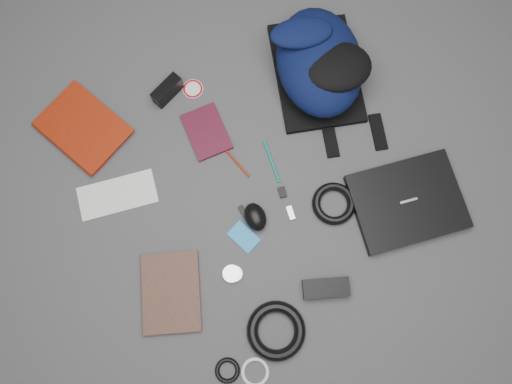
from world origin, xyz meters
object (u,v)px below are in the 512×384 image
dvd_case (207,132)px  mouse (255,217)px  power_brick (326,288)px  textbook_red (61,151)px  comic_book (142,295)px  backpack (319,62)px  laptop (407,202)px  compact_camera (167,91)px

dvd_case → mouse: mouse is taller
mouse → power_brick: mouse is taller
textbook_red → comic_book: bearing=-108.1°
comic_book → power_brick: power_brick is taller
textbook_red → comic_book: (0.03, -0.55, -0.01)m
dvd_case → mouse: size_ratio=1.85×
dvd_case → mouse: (0.00, -0.33, 0.02)m
backpack → comic_book: bearing=-136.0°
laptop → dvd_case: laptop is taller
dvd_case → comic_book: bearing=-132.8°
power_brick → compact_camera: bearing=124.1°
laptop → power_brick: same height
laptop → power_brick: (-0.37, -0.11, 0.00)m
backpack → dvd_case: backpack is taller
mouse → backpack: bearing=46.3°
backpack → mouse: (-0.42, -0.34, -0.07)m
power_brick → laptop: bearing=41.1°
compact_camera → mouse: bearing=-103.8°
backpack → compact_camera: bearing=179.3°
laptop → power_brick: 0.38m
laptop → comic_book: 0.89m
laptop → textbook_red: laptop is taller
comic_book → textbook_red: bearing=117.3°
backpack → compact_camera: 0.51m
laptop → mouse: bearing=170.5°
textbook_red → dvd_case: (0.45, -0.17, -0.01)m
textbook_red → power_brick: power_brick is taller
compact_camera → mouse: 0.52m
compact_camera → dvd_case: bearing=-94.4°
backpack → dvd_case: (-0.43, -0.01, -0.08)m
laptop → comic_book: laptop is taller
mouse → textbook_red: bearing=139.7°
backpack → mouse: size_ratio=4.64×
textbook_red → mouse: 0.68m
backpack → textbook_red: bearing=-170.8°
mouse → laptop: bearing=-15.2°
textbook_red → mouse: bearing=-69.1°
mouse → power_brick: bearing=-66.6°
backpack → laptop: size_ratio=1.27×
dvd_case → power_brick: 0.64m
textbook_red → mouse: (0.46, -0.50, 0.01)m
textbook_red → compact_camera: 0.40m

